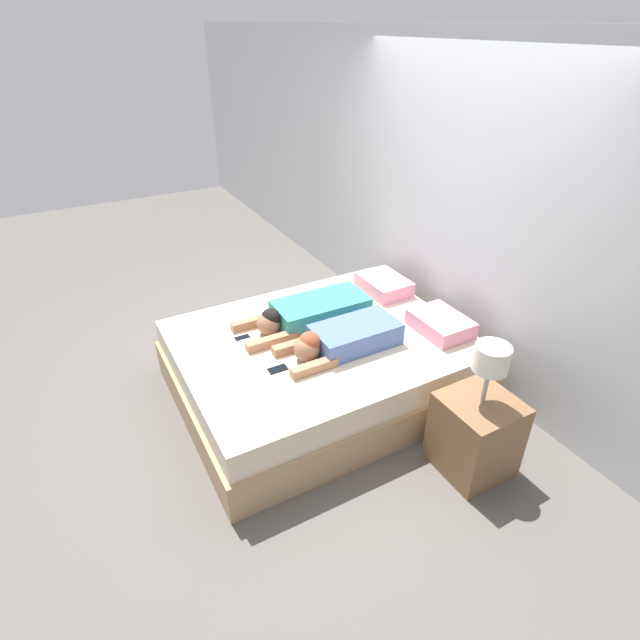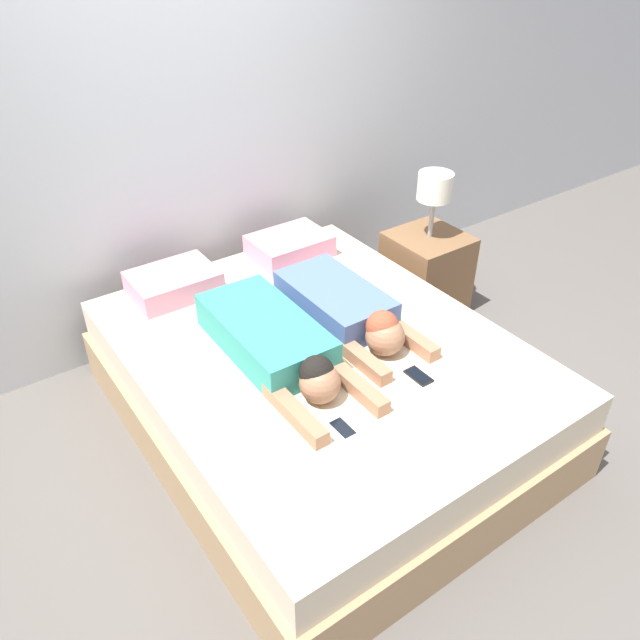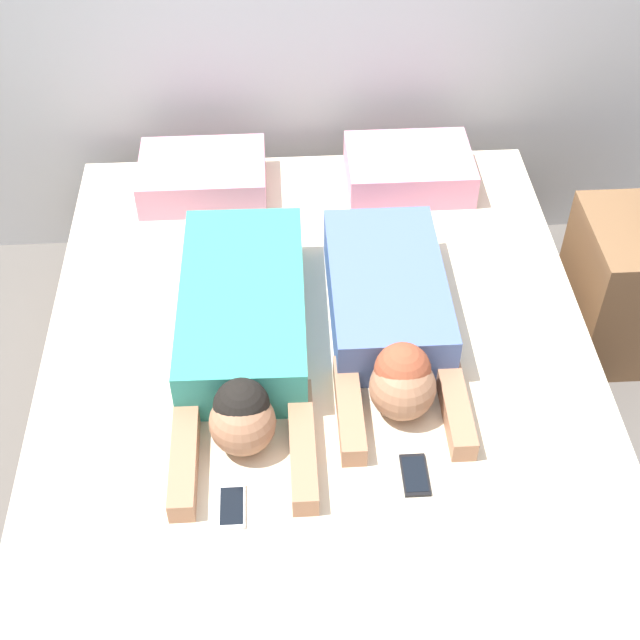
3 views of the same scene
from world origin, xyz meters
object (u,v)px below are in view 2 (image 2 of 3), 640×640
object	(u,v)px
pillow_head_right	(290,246)
nightstand	(426,268)
pillow_head_left	(174,283)
bed	(320,385)
cell_phone_left	(343,429)
cell_phone_right	(419,376)
person_right	(348,310)
person_left	(276,343)

from	to	relation	value
pillow_head_right	nightstand	distance (m)	0.94
pillow_head_left	pillow_head_right	distance (m)	0.77
bed	cell_phone_left	world-z (taller)	cell_phone_left
pillow_head_left	cell_phone_right	size ratio (longest dim) A/B	3.39
cell_phone_right	person_right	bearing A→B (deg)	91.06
pillow_head_right	cell_phone_left	world-z (taller)	pillow_head_right
pillow_head_right	person_left	xyz separation A→B (m)	(-0.61, -0.84, 0.02)
pillow_head_left	nightstand	bearing A→B (deg)	-12.93
person_right	cell_phone_right	size ratio (longest dim) A/B	6.83
cell_phone_left	nightstand	xyz separation A→B (m)	(1.47, 1.04, -0.20)
bed	cell_phone_left	xyz separation A→B (m)	(-0.26, -0.54, 0.27)
pillow_head_left	pillow_head_right	world-z (taller)	same
person_right	cell_phone_right	distance (m)	0.54
cell_phone_left	cell_phone_right	world-z (taller)	same
cell_phone_left	person_right	bearing A→B (deg)	51.35
bed	person_left	world-z (taller)	person_left
bed	nightstand	xyz separation A→B (m)	(1.21, 0.50, 0.06)
cell_phone_left	nightstand	distance (m)	1.81
bed	cell_phone_right	bearing A→B (deg)	-63.70
person_left	person_right	world-z (taller)	person_right
cell_phone_right	nightstand	distance (m)	1.39
pillow_head_left	cell_phone_left	size ratio (longest dim) A/B	3.39
cell_phone_left	cell_phone_right	distance (m)	0.50
bed	nightstand	distance (m)	1.31
person_right	cell_phone_right	world-z (taller)	person_right
cell_phone_right	bed	bearing A→B (deg)	116.30
bed	person_right	world-z (taller)	person_right
person_left	cell_phone_left	size ratio (longest dim) A/B	8.03
person_left	cell_phone_right	size ratio (longest dim) A/B	8.03
bed	person_right	distance (m)	0.42
pillow_head_left	pillow_head_right	bearing A→B (deg)	0.00
pillow_head_right	cell_phone_right	xyz separation A→B (m)	(-0.15, -1.33, -0.06)
cell_phone_right	nightstand	xyz separation A→B (m)	(0.98, 0.97, -0.20)
person_left	cell_phone_left	xyz separation A→B (m)	(-0.03, -0.57, -0.08)
cell_phone_left	nightstand	bearing A→B (deg)	35.18
cell_phone_left	bed	bearing A→B (deg)	63.86
pillow_head_right	bed	bearing A→B (deg)	-113.84
bed	nightstand	size ratio (longest dim) A/B	2.26
pillow_head_right	person_left	distance (m)	1.04
pillow_head_right	cell_phone_left	xyz separation A→B (m)	(-0.65, -1.40, -0.06)
cell_phone_left	cell_phone_right	size ratio (longest dim) A/B	1.00
pillow_head_right	nightstand	bearing A→B (deg)	-23.85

